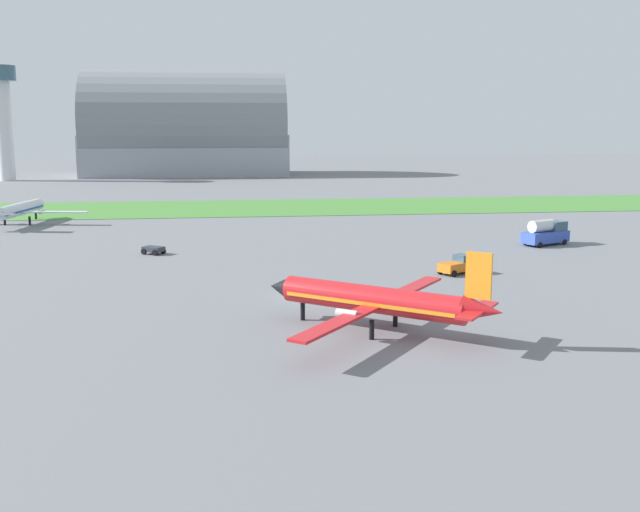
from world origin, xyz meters
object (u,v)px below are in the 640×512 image
pushback_tug_midfield (457,265)px  baggage_cart_by_runway (153,249)px  airplane_taxiing_turboprop (18,209)px  airplane_foreground_turboprop (377,300)px  fuel_truck_near_gate (546,233)px  control_tower (3,112)px

pushback_tug_midfield → baggage_cart_by_runway: 35.91m
airplane_taxiing_turboprop → baggage_cart_by_runway: bearing=-132.4°
pushback_tug_midfield → baggage_cart_by_runway: bearing=121.6°
airplane_foreground_turboprop → fuel_truck_near_gate: airplane_foreground_turboprop is taller
airplane_foreground_turboprop → pushback_tug_midfield: bearing=-84.0°
airplane_foreground_turboprop → pushback_tug_midfield: (12.57, 20.07, -1.53)m
control_tower → airplane_foreground_turboprop: bearing=-66.5°
airplane_foreground_turboprop → pushback_tug_midfield: 23.73m
airplane_taxiing_turboprop → control_tower: bearing=25.7°
airplane_taxiing_turboprop → pushback_tug_midfield: 71.38m
airplane_taxiing_turboprop → fuel_truck_near_gate: size_ratio=3.11×
airplane_foreground_turboprop → fuel_truck_near_gate: 47.23m
pushback_tug_midfield → baggage_cart_by_runway: size_ratio=1.36×
pushback_tug_midfield → fuel_truck_near_gate: bearing=12.5°
airplane_taxiing_turboprop → pushback_tug_midfield: bearing=-120.0°
airplane_foreground_turboprop → baggage_cart_by_runway: bearing=-23.6°
airplane_taxiing_turboprop → fuel_truck_near_gate: airplane_taxiing_turboprop is taller
fuel_truck_near_gate → pushback_tug_midfield: bearing=-160.7°
control_tower → baggage_cart_by_runway: bearing=-67.9°
fuel_truck_near_gate → control_tower: control_tower is taller
fuel_truck_near_gate → pushback_tug_midfield: (-17.12, -16.64, -0.67)m
airplane_foreground_turboprop → baggage_cart_by_runway: airplane_foreground_turboprop is taller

